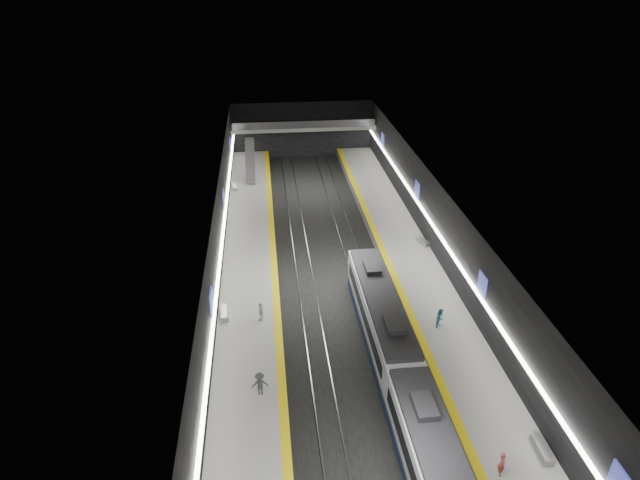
{
  "coord_description": "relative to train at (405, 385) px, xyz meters",
  "views": [
    {
      "loc": [
        -5.69,
        -39.77,
        26.46
      ],
      "look_at": [
        -0.77,
        4.92,
        2.2
      ],
      "focal_mm": 30.0,
      "sensor_mm": 36.0,
      "label": 1
    }
  ],
  "objects": [
    {
      "name": "ground",
      "position": [
        -2.5,
        14.98,
        -2.2
      ],
      "size": [
        70.0,
        70.0,
        0.0
      ],
      "primitive_type": "plane",
      "color": "black",
      "rests_on": "ground"
    },
    {
      "name": "wall_back",
      "position": [
        -2.5,
        49.98,
        1.8
      ],
      "size": [
        20.0,
        0.04,
        8.0
      ],
      "primitive_type": "cube",
      "color": "black",
      "rests_on": "ground"
    },
    {
      "name": "ad_posters",
      "position": [
        -2.5,
        15.98,
        2.3
      ],
      "size": [
        19.94,
        53.5,
        2.2
      ],
      "color": "#3940AB",
      "rests_on": "wall_left"
    },
    {
      "name": "wall_left",
      "position": [
        -12.5,
        14.98,
        1.8
      ],
      "size": [
        0.04,
        70.0,
        8.0
      ],
      "primitive_type": "cube",
      "color": "black",
      "rests_on": "ground"
    },
    {
      "name": "bench_right_near",
      "position": [
        6.87,
        -4.99,
        -0.94
      ],
      "size": [
        0.68,
        2.09,
        0.5
      ],
      "primitive_type": "cube",
      "rotation": [
        0.0,
        0.0,
        -0.05
      ],
      "color": "#99999E",
      "rests_on": "platform_right"
    },
    {
      "name": "passenger_left_b",
      "position": [
        -9.22,
        1.47,
        -0.35
      ],
      "size": [
        1.14,
        0.7,
        1.7
      ],
      "primitive_type": "imported",
      "rotation": [
        0.0,
        0.0,
        3.21
      ],
      "color": "#3D3F45",
      "rests_on": "platform_left"
    },
    {
      "name": "passenger_left_a",
      "position": [
        -9.06,
        9.46,
        -0.38
      ],
      "size": [
        0.54,
        1.0,
        1.63
      ],
      "primitive_type": "imported",
      "rotation": [
        0.0,
        0.0,
        -1.72
      ],
      "color": "silver",
      "rests_on": "platform_left"
    },
    {
      "name": "bench_left_far",
      "position": [
        -12.0,
        36.41,
        -0.99
      ],
      "size": [
        0.75,
        1.72,
        0.41
      ],
      "primitive_type": "cube",
      "rotation": [
        0.0,
        0.0,
        0.18
      ],
      "color": "#99999E",
      "rests_on": "platform_left"
    },
    {
      "name": "tactile_strip_right",
      "position": [
        2.8,
        14.98,
        -1.18
      ],
      "size": [
        0.6,
        70.0,
        0.02
      ],
      "primitive_type": "cube",
      "color": "yellow",
      "rests_on": "platform_right"
    },
    {
      "name": "bench_left_near",
      "position": [
        -12.0,
        10.37,
        -0.96
      ],
      "size": [
        0.76,
        1.97,
        0.47
      ],
      "primitive_type": "cube",
      "rotation": [
        0.0,
        0.0,
        0.12
      ],
      "color": "#99999E",
      "rests_on": "platform_left"
    },
    {
      "name": "passenger_right_b",
      "position": [
        4.61,
        7.15,
        -0.4
      ],
      "size": [
        0.97,
        0.98,
        1.6
      ],
      "primitive_type": "imported",
      "rotation": [
        0.0,
        0.0,
        0.84
      ],
      "color": "#528FB2",
      "rests_on": "platform_right"
    },
    {
      "name": "platform_left",
      "position": [
        -10.0,
        14.98,
        -1.7
      ],
      "size": [
        5.0,
        70.0,
        1.0
      ],
      "primitive_type": "cube",
      "color": "slate",
      "rests_on": "ground"
    },
    {
      "name": "mezzanine_bridge",
      "position": [
        -2.5,
        47.91,
        2.84
      ],
      "size": [
        20.0,
        3.0,
        1.5
      ],
      "color": "gray",
      "rests_on": "wall_left"
    },
    {
      "name": "passenger_right_a",
      "position": [
        3.87,
        -6.12,
        -0.39
      ],
      "size": [
        0.47,
        0.64,
        1.61
      ],
      "primitive_type": "imported",
      "rotation": [
        0.0,
        0.0,
        1.42
      ],
      "color": "#A9463F",
      "rests_on": "platform_right"
    },
    {
      "name": "bench_right_far",
      "position": [
        7.0,
        20.27,
        -0.98
      ],
      "size": [
        1.08,
        1.83,
        0.43
      ],
      "primitive_type": "cube",
      "rotation": [
        0.0,
        0.0,
        0.36
      ],
      "color": "#99999E",
      "rests_on": "platform_right"
    },
    {
      "name": "tile_surface_left",
      "position": [
        -10.0,
        14.98,
        -1.19
      ],
      "size": [
        5.0,
        70.0,
        0.02
      ],
      "primitive_type": "cube",
      "color": "#989893",
      "rests_on": "platform_left"
    },
    {
      "name": "ceiling",
      "position": [
        -2.5,
        14.98,
        5.8
      ],
      "size": [
        20.0,
        70.0,
        0.04
      ],
      "primitive_type": "cube",
      "rotation": [
        3.14,
        0.0,
        0.0
      ],
      "color": "beige",
      "rests_on": "wall_left"
    },
    {
      "name": "escalator",
      "position": [
        -10.0,
        40.98,
        0.7
      ],
      "size": [
        1.2,
        7.5,
        3.92
      ],
      "primitive_type": "cube",
      "rotation": [
        0.44,
        0.0,
        0.0
      ],
      "color": "#99999E",
      "rests_on": "platform_left"
    },
    {
      "name": "train",
      "position": [
        0.0,
        0.0,
        0.0
      ],
      "size": [
        2.69,
        30.04,
        3.6
      ],
      "color": "#111E3E",
      "rests_on": "ground"
    },
    {
      "name": "wall_right",
      "position": [
        7.5,
        14.98,
        1.8
      ],
      "size": [
        0.04,
        70.0,
        8.0
      ],
      "primitive_type": "cube",
      "color": "black",
      "rests_on": "ground"
    },
    {
      "name": "tile_surface_right",
      "position": [
        5.0,
        14.98,
        -1.19
      ],
      "size": [
        5.0,
        70.0,
        0.02
      ],
      "primitive_type": "cube",
      "color": "#989893",
      "rests_on": "platform_right"
    },
    {
      "name": "cove_light_left",
      "position": [
        -12.3,
        14.98,
        1.6
      ],
      "size": [
        0.25,
        68.6,
        0.12
      ],
      "primitive_type": "cube",
      "color": "white",
      "rests_on": "wall_left"
    },
    {
      "name": "tactile_strip_left",
      "position": [
        -7.8,
        14.98,
        -1.18
      ],
      "size": [
        0.6,
        70.0,
        0.02
      ],
      "primitive_type": "cube",
      "color": "yellow",
      "rests_on": "platform_left"
    },
    {
      "name": "cove_light_right",
      "position": [
        7.3,
        14.98,
        1.6
      ],
      "size": [
        0.25,
        68.6,
        0.12
      ],
      "primitive_type": "cube",
      "color": "white",
      "rests_on": "wall_right"
    },
    {
      "name": "rails",
      "position": [
        -2.5,
        14.98,
        -2.14
      ],
      "size": [
        6.52,
        70.0,
        0.12
      ],
      "color": "gray",
      "rests_on": "ground"
    },
    {
      "name": "platform_right",
      "position": [
        5.0,
        14.98,
        -1.7
      ],
      "size": [
        5.0,
        70.0,
        1.0
      ],
      "primitive_type": "cube",
      "color": "slate",
      "rests_on": "ground"
    }
  ]
}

